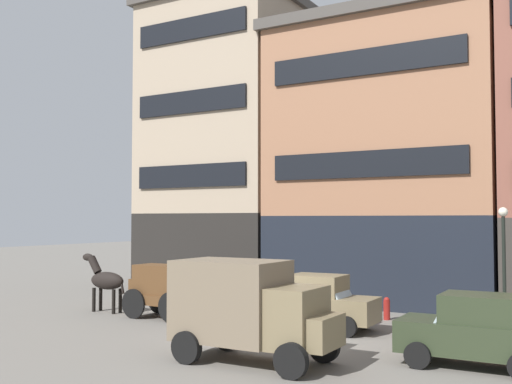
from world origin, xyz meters
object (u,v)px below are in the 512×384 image
object	(u,v)px
sedan_parked_curb	(475,331)
streetlamp_curbside	(504,249)
draft_horse	(105,280)
pedestrian_officer	(178,281)
delivery_truck_near	(250,307)
sedan_dark	(321,302)
cargo_wagon	(163,287)
fire_hydrant_curbside	(387,308)

from	to	relation	value
sedan_parked_curb	streetlamp_curbside	world-z (taller)	streetlamp_curbside
draft_horse	sedan_parked_curb	size ratio (longest dim) A/B	0.63
sedan_parked_curb	pedestrian_officer	xyz separation A→B (m)	(-13.51, 5.47, 0.07)
delivery_truck_near	sedan_dark	bearing A→B (deg)	93.52
delivery_truck_near	streetlamp_curbside	size ratio (longest dim) A/B	1.06
delivery_truck_near	cargo_wagon	bearing A→B (deg)	145.50
cargo_wagon	sedan_dark	bearing A→B (deg)	7.22
sedan_parked_curb	cargo_wagon	bearing A→B (deg)	169.97
draft_horse	fire_hydrant_curbside	size ratio (longest dim) A/B	2.83
pedestrian_officer	sedan_dark	bearing A→B (deg)	-18.30
sedan_parked_curb	fire_hydrant_curbside	distance (m)	7.24
sedan_dark	fire_hydrant_curbside	size ratio (longest dim) A/B	4.50
cargo_wagon	sedan_dark	world-z (taller)	cargo_wagon
streetlamp_curbside	cargo_wagon	bearing A→B (deg)	-159.31
sedan_parked_curb	delivery_truck_near	bearing A→B (deg)	-155.47
draft_horse	pedestrian_officer	world-z (taller)	draft_horse
streetlamp_curbside	draft_horse	bearing A→B (deg)	-163.30
cargo_wagon	streetlamp_curbside	bearing A→B (deg)	20.69
sedan_dark	pedestrian_officer	distance (m)	8.45
delivery_truck_near	fire_hydrant_curbside	bearing A→B (deg)	83.25
sedan_parked_curb	fire_hydrant_curbside	size ratio (longest dim) A/B	4.48
sedan_parked_curb	streetlamp_curbside	size ratio (longest dim) A/B	0.90
delivery_truck_near	pedestrian_officer	bearing A→B (deg)	136.80
cargo_wagon	streetlamp_curbside	xyz separation A→B (m)	(11.40, 4.31, 1.52)
cargo_wagon	delivery_truck_near	distance (m)	7.79
fire_hydrant_curbside	pedestrian_officer	bearing A→B (deg)	-177.50
cargo_wagon	sedan_parked_curb	xyz separation A→B (m)	(11.58, -2.05, -0.23)
draft_horse	delivery_truck_near	bearing A→B (deg)	-25.22
delivery_truck_near	fire_hydrant_curbside	distance (m)	8.36
streetlamp_curbside	sedan_dark	bearing A→B (deg)	-146.32
draft_horse	pedestrian_officer	distance (m)	3.58
cargo_wagon	delivery_truck_near	world-z (taller)	delivery_truck_near
cargo_wagon	sedan_parked_curb	distance (m)	11.76
sedan_parked_curb	streetlamp_curbside	distance (m)	6.60
fire_hydrant_curbside	draft_horse	bearing A→B (deg)	-159.68
delivery_truck_near	fire_hydrant_curbside	size ratio (longest dim) A/B	5.25
streetlamp_curbside	sedan_parked_curb	bearing A→B (deg)	-88.34
sedan_dark	pedestrian_officer	bearing A→B (deg)	161.70
draft_horse	fire_hydrant_curbside	xyz separation A→B (m)	(10.34, 3.83, -0.84)
cargo_wagon	pedestrian_officer	xyz separation A→B (m)	(-1.93, 3.42, -0.17)
cargo_wagon	fire_hydrant_curbside	world-z (taller)	cargo_wagon
draft_horse	streetlamp_curbside	xyz separation A→B (m)	(14.35, 4.30, 1.40)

